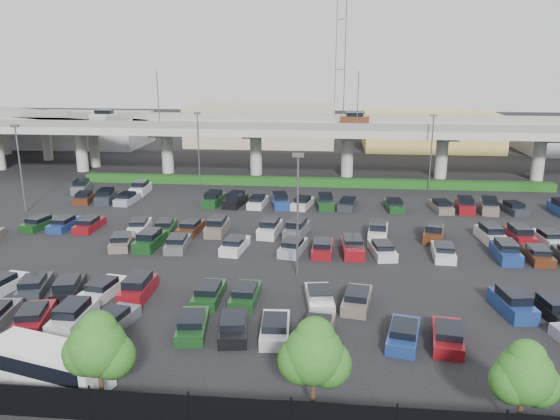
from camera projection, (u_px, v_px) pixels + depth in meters
The scene contains 11 objects.
ground at pixel (302, 244), 53.40m from camera, with size 280.00×280.00×0.00m, color black.
overpass at pixel (313, 130), 82.22m from camera, with size 150.00×13.00×15.80m.
on_ramp at pixel (26, 119), 97.60m from camera, with size 50.93×30.13×8.80m.
hedge at pixel (312, 182), 77.22m from camera, with size 66.00×1.60×1.10m, color #144012.
fence at pixel (269, 416), 26.33m from camera, with size 70.00×0.10×2.00m.
tree_row at pixel (287, 352), 26.96m from camera, with size 65.07×3.66×5.94m.
shuttle_bus at pixel (49, 364), 30.13m from camera, with size 7.53×4.24×2.29m.
parked_cars at pixel (297, 249), 50.11m from camera, with size 62.99×41.68×1.67m.
light_poles at pixel (263, 176), 54.02m from camera, with size 66.90×48.38×10.30m.
distant_buildings at pixel (381, 128), 110.50m from camera, with size 138.00×24.00×9.00m.
comm_tower at pixel (340, 67), 119.75m from camera, with size 2.40×2.40×30.00m.
Camera 1 is at (2.63, -50.51, 17.58)m, focal length 35.00 mm.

